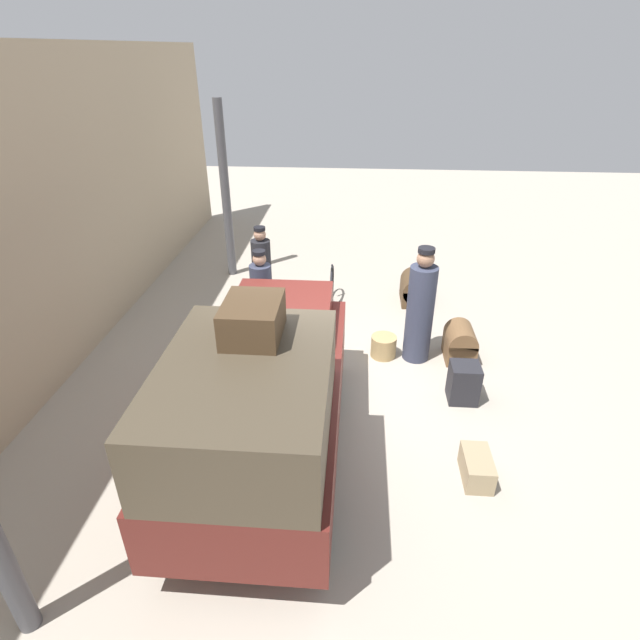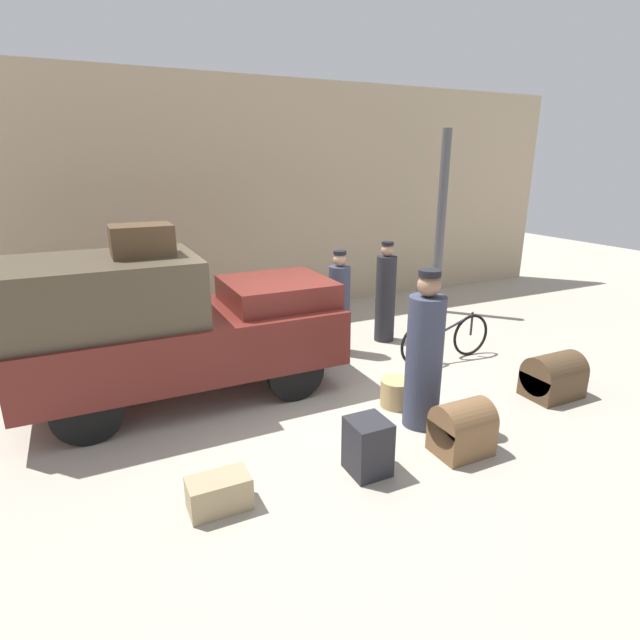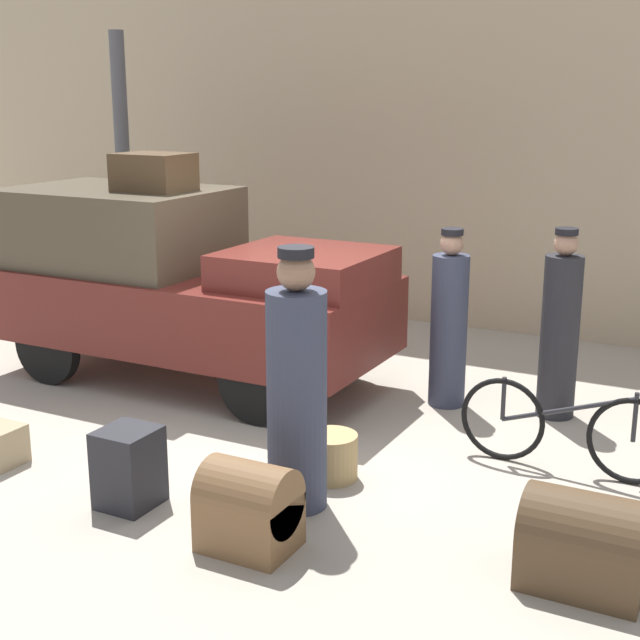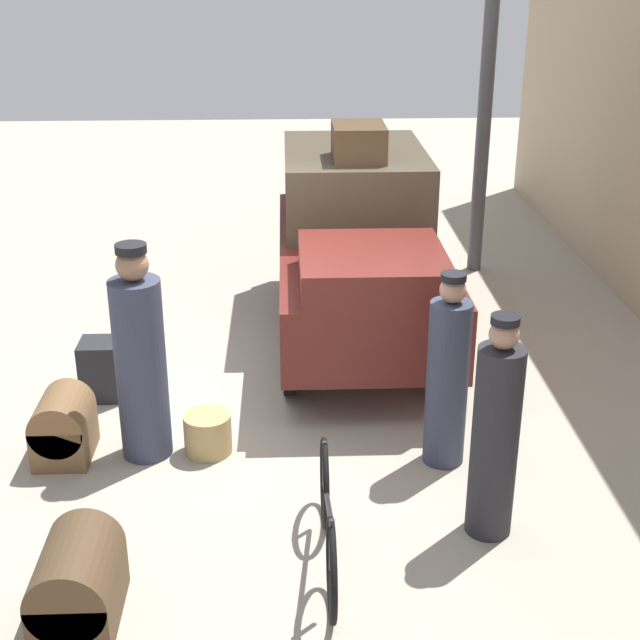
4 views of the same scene
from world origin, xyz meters
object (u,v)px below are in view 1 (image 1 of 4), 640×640
(truck, at_px, (263,395))
(porter_standing_middle, at_px, (420,310))
(trunk_on_truck_roof, at_px, (253,319))
(porter_with_bicycle, at_px, (262,303))
(porter_lifting_near_truck, at_px, (262,277))
(wicker_basket, at_px, (384,346))
(suitcase_black_upright, at_px, (464,383))
(trunk_barrel_dark, at_px, (415,289))
(bicycle, at_px, (330,293))
(suitcase_small_leather, at_px, (460,343))
(trunk_umber_medium, at_px, (477,468))

(truck, xyz_separation_m, porter_standing_middle, (2.51, -1.99, -0.17))
(truck, xyz_separation_m, trunk_on_truck_roof, (-0.20, 0.00, 1.07))
(porter_with_bicycle, relative_size, porter_lifting_near_truck, 0.97)
(truck, distance_m, porter_with_bicycle, 2.79)
(porter_lifting_near_truck, distance_m, trunk_on_truck_roof, 4.18)
(wicker_basket, distance_m, porter_with_bicycle, 2.08)
(porter_with_bicycle, xyz_separation_m, suitcase_black_upright, (-1.28, -3.05, -0.48))
(trunk_barrel_dark, bearing_deg, porter_lifting_near_truck, 106.37)
(bicycle, distance_m, trunk_barrel_dark, 1.68)
(porter_standing_middle, distance_m, porter_with_bicycle, 2.51)
(trunk_on_truck_roof, bearing_deg, porter_standing_middle, -36.25)
(bicycle, relative_size, porter_lifting_near_truck, 0.97)
(porter_lifting_near_truck, height_order, suitcase_small_leather, porter_lifting_near_truck)
(trunk_barrel_dark, bearing_deg, bicycle, 106.42)
(porter_lifting_near_truck, bearing_deg, trunk_on_truck_roof, -170.14)
(porter_lifting_near_truck, bearing_deg, suitcase_small_leather, -109.27)
(porter_with_bicycle, bearing_deg, suitcase_small_leather, -93.48)
(porter_with_bicycle, xyz_separation_m, trunk_umber_medium, (-2.76, -2.96, -0.61))
(porter_lifting_near_truck, relative_size, trunk_barrel_dark, 2.41)
(porter_with_bicycle, height_order, suitcase_black_upright, porter_with_bicycle)
(truck, relative_size, porter_with_bicycle, 2.38)
(wicker_basket, bearing_deg, trunk_umber_medium, -159.01)
(suitcase_black_upright, bearing_deg, trunk_barrel_dark, 7.46)
(suitcase_small_leather, distance_m, trunk_on_truck_roof, 4.23)
(truck, bearing_deg, wicker_basket, -30.35)
(wicker_basket, relative_size, suitcase_black_upright, 0.71)
(bicycle, xyz_separation_m, suitcase_small_leather, (-1.53, -2.15, -0.07))
(porter_standing_middle, distance_m, trunk_on_truck_roof, 3.59)
(porter_with_bicycle, xyz_separation_m, trunk_barrel_dark, (1.81, -2.65, -0.50))
(porter_lifting_near_truck, distance_m, trunk_barrel_dark, 2.98)
(porter_standing_middle, bearing_deg, porter_lifting_near_truck, 65.83)
(wicker_basket, bearing_deg, porter_with_bicycle, 83.86)
(wicker_basket, distance_m, trunk_on_truck_roof, 3.64)
(porter_lifting_near_truck, distance_m, suitcase_black_upright, 3.97)
(bicycle, bearing_deg, porter_standing_middle, -136.62)
(wicker_basket, height_order, trunk_umber_medium, wicker_basket)
(porter_lifting_near_truck, height_order, suitcase_black_upright, porter_lifting_near_truck)
(bicycle, relative_size, trunk_on_truck_roof, 2.38)
(trunk_on_truck_roof, bearing_deg, suitcase_small_leather, -44.34)
(trunk_umber_medium, bearing_deg, porter_standing_middle, 10.28)
(bicycle, height_order, wicker_basket, bicycle)
(trunk_barrel_dark, height_order, trunk_umber_medium, trunk_barrel_dark)
(porter_with_bicycle, bearing_deg, porter_lifting_near_truck, 9.88)
(truck, bearing_deg, porter_standing_middle, -38.40)
(wicker_basket, xyz_separation_m, trunk_on_truck_roof, (-2.72, 1.47, 1.92))
(suitcase_black_upright, bearing_deg, bicycle, 37.72)
(suitcase_small_leather, relative_size, trunk_umber_medium, 1.07)
(porter_lifting_near_truck, xyz_separation_m, trunk_on_truck_roof, (-3.91, -0.68, 1.30))
(porter_lifting_near_truck, relative_size, trunk_umber_medium, 3.11)
(bicycle, height_order, suitcase_black_upright, bicycle)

